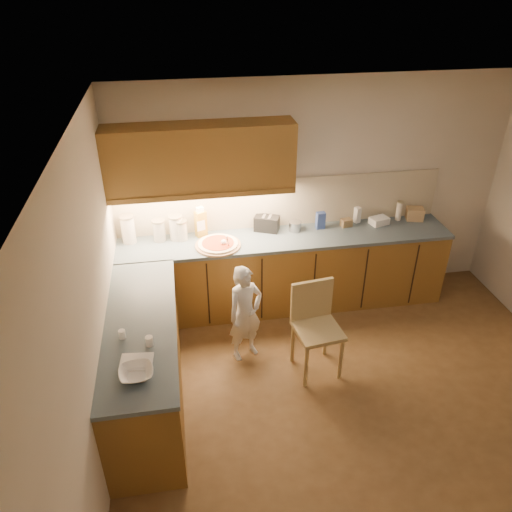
% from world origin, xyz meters
% --- Properties ---
extents(room, '(4.54, 4.50, 2.62)m').
position_xyz_m(room, '(0.00, 0.00, 1.68)').
color(room, brown).
rests_on(room, ground).
extents(l_counter, '(3.77, 2.62, 0.92)m').
position_xyz_m(l_counter, '(-0.92, 1.25, 0.46)').
color(l_counter, brown).
rests_on(l_counter, ground).
extents(backsplash, '(3.75, 0.02, 0.58)m').
position_xyz_m(backsplash, '(-0.38, 1.99, 1.21)').
color(backsplash, '#C4B898').
rests_on(backsplash, l_counter).
extents(upper_cabinets, '(1.95, 0.36, 0.73)m').
position_xyz_m(upper_cabinets, '(-1.27, 1.82, 1.85)').
color(upper_cabinets, brown).
rests_on(upper_cabinets, ground).
extents(pizza_on_board, '(0.50, 0.50, 0.20)m').
position_xyz_m(pizza_on_board, '(-1.15, 1.61, 0.94)').
color(pizza_on_board, tan).
rests_on(pizza_on_board, l_counter).
extents(child, '(0.46, 0.39, 1.07)m').
position_xyz_m(child, '(-0.96, 0.87, 0.53)').
color(child, silver).
rests_on(child, ground).
extents(wooden_chair, '(0.48, 0.48, 0.96)m').
position_xyz_m(wooden_chair, '(-0.31, 0.60, 0.55)').
color(wooden_chair, tan).
rests_on(wooden_chair, ground).
extents(mixing_bowl, '(0.28, 0.28, 0.06)m').
position_xyz_m(mixing_bowl, '(-1.95, -0.26, 0.95)').
color(mixing_bowl, white).
rests_on(mixing_bowl, l_counter).
extents(canister_a, '(0.16, 0.16, 0.32)m').
position_xyz_m(canister_a, '(-2.10, 1.86, 1.08)').
color(canister_a, white).
rests_on(canister_a, l_counter).
extents(canister_b, '(0.14, 0.14, 0.25)m').
position_xyz_m(canister_b, '(-1.77, 1.84, 1.05)').
color(canister_b, beige).
rests_on(canister_b, l_counter).
extents(canister_c, '(0.15, 0.15, 0.29)m').
position_xyz_m(canister_c, '(-1.59, 1.84, 1.06)').
color(canister_c, silver).
rests_on(canister_c, l_counter).
extents(canister_d, '(0.14, 0.14, 0.23)m').
position_xyz_m(canister_d, '(-1.53, 1.83, 1.04)').
color(canister_d, beige).
rests_on(canister_d, l_counter).
extents(oil_jug, '(0.14, 0.13, 0.35)m').
position_xyz_m(oil_jug, '(-1.31, 1.88, 1.08)').
color(oil_jug, '#B68C24').
rests_on(oil_jug, l_counter).
extents(toaster, '(0.31, 0.25, 0.18)m').
position_xyz_m(toaster, '(-0.56, 1.88, 1.01)').
color(toaster, black).
rests_on(toaster, l_counter).
extents(steel_pot, '(0.15, 0.15, 0.12)m').
position_xyz_m(steel_pot, '(-0.24, 1.82, 0.98)').
color(steel_pot, '#A1A1A5').
rests_on(steel_pot, l_counter).
extents(blue_box, '(0.10, 0.08, 0.20)m').
position_xyz_m(blue_box, '(0.06, 1.83, 1.02)').
color(blue_box, '#2E448A').
rests_on(blue_box, l_counter).
extents(card_box_a, '(0.14, 0.11, 0.09)m').
position_xyz_m(card_box_a, '(0.37, 1.83, 0.96)').
color(card_box_a, '#987D52').
rests_on(card_box_a, l_counter).
extents(white_bottle, '(0.08, 0.08, 0.19)m').
position_xyz_m(white_bottle, '(0.53, 1.91, 1.02)').
color(white_bottle, silver).
rests_on(white_bottle, l_counter).
extents(flat_pack, '(0.24, 0.20, 0.08)m').
position_xyz_m(flat_pack, '(0.77, 1.82, 0.96)').
color(flat_pack, white).
rests_on(flat_pack, l_counter).
extents(tall_jar, '(0.08, 0.08, 0.24)m').
position_xyz_m(tall_jar, '(1.04, 1.89, 1.04)').
color(tall_jar, white).
rests_on(tall_jar, l_counter).
extents(card_box_b, '(0.22, 0.19, 0.15)m').
position_xyz_m(card_box_b, '(1.23, 1.87, 0.99)').
color(card_box_b, tan).
rests_on(card_box_b, l_counter).
extents(dough_cloth, '(0.27, 0.22, 0.02)m').
position_xyz_m(dough_cloth, '(-1.96, -0.11, 0.93)').
color(dough_cloth, silver).
rests_on(dough_cloth, l_counter).
extents(spice_jar_a, '(0.07, 0.07, 0.08)m').
position_xyz_m(spice_jar_a, '(-2.08, 0.22, 0.96)').
color(spice_jar_a, white).
rests_on(spice_jar_a, l_counter).
extents(spice_jar_b, '(0.08, 0.08, 0.08)m').
position_xyz_m(spice_jar_b, '(-1.86, 0.09, 0.96)').
color(spice_jar_b, silver).
rests_on(spice_jar_b, l_counter).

